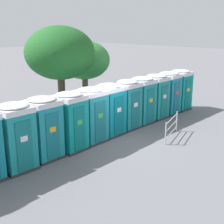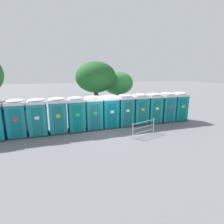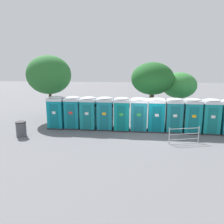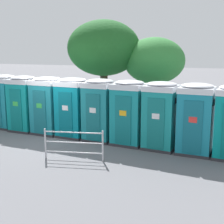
{
  "view_description": "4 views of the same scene",
  "coord_description": "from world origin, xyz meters",
  "px_view_note": "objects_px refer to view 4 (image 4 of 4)",
  "views": [
    {
      "loc": [
        -10.2,
        -9.13,
        5.22
      ],
      "look_at": [
        0.77,
        0.54,
        1.11
      ],
      "focal_mm": 50.0,
      "sensor_mm": 36.0,
      "label": 1
    },
    {
      "loc": [
        -3.69,
        -11.89,
        4.23
      ],
      "look_at": [
        0.82,
        0.54,
        1.21
      ],
      "focal_mm": 28.0,
      "sensor_mm": 36.0,
      "label": 2
    },
    {
      "loc": [
        -0.79,
        -15.65,
        4.67
      ],
      "look_at": [
        -2.69,
        0.59,
        1.39
      ],
      "focal_mm": 35.0,
      "sensor_mm": 36.0,
      "label": 3
    },
    {
      "loc": [
        7.59,
        -10.64,
        3.63
      ],
      "look_at": [
        2.51,
        0.52,
        1.23
      ],
      "focal_mm": 50.0,
      "sensor_mm": 36.0,
      "label": 4
    }
  ],
  "objects_px": {
    "portapotty_5": "(48,105)",
    "portapotty_10": "(196,118)",
    "portapotty_4": "(24,103)",
    "event_barrier": "(74,143)",
    "portapotty_8": "(129,112)",
    "street_tree_1": "(154,61)",
    "portapotty_9": "(161,115)",
    "portapotty_3": "(4,101)",
    "street_tree_2": "(104,49)",
    "portapotty_7": "(100,110)",
    "portapotty_6": "(73,107)"
  },
  "relations": [
    {
      "from": "portapotty_5",
      "to": "portapotty_10",
      "type": "height_order",
      "value": "same"
    },
    {
      "from": "portapotty_5",
      "to": "portapotty_10",
      "type": "bearing_deg",
      "value": -0.97
    },
    {
      "from": "portapotty_8",
      "to": "street_tree_2",
      "type": "height_order",
      "value": "street_tree_2"
    },
    {
      "from": "portapotty_9",
      "to": "portapotty_3",
      "type": "bearing_deg",
      "value": 178.87
    },
    {
      "from": "portapotty_5",
      "to": "portapotty_7",
      "type": "distance_m",
      "value": 2.58
    },
    {
      "from": "street_tree_1",
      "to": "event_barrier",
      "type": "relative_size",
      "value": 2.18
    },
    {
      "from": "portapotty_6",
      "to": "portapotty_10",
      "type": "relative_size",
      "value": 1.0
    },
    {
      "from": "portapotty_6",
      "to": "street_tree_2",
      "type": "distance_m",
      "value": 4.2
    },
    {
      "from": "portapotty_3",
      "to": "portapotty_5",
      "type": "bearing_deg",
      "value": -1.83
    },
    {
      "from": "portapotty_8",
      "to": "event_barrier",
      "type": "relative_size",
      "value": 1.28
    },
    {
      "from": "portapotty_7",
      "to": "event_barrier",
      "type": "bearing_deg",
      "value": -83.94
    },
    {
      "from": "portapotty_7",
      "to": "portapotty_10",
      "type": "bearing_deg",
      "value": -1.66
    },
    {
      "from": "portapotty_7",
      "to": "street_tree_2",
      "type": "distance_m",
      "value": 4.45
    },
    {
      "from": "portapotty_5",
      "to": "portapotty_9",
      "type": "xyz_separation_m",
      "value": [
        5.16,
        -0.07,
        0.0
      ]
    },
    {
      "from": "portapotty_4",
      "to": "portapotty_8",
      "type": "relative_size",
      "value": 1.0
    },
    {
      "from": "portapotty_3",
      "to": "event_barrier",
      "type": "relative_size",
      "value": 1.28
    },
    {
      "from": "portapotty_10",
      "to": "event_barrier",
      "type": "height_order",
      "value": "portapotty_10"
    },
    {
      "from": "portapotty_9",
      "to": "portapotty_10",
      "type": "xyz_separation_m",
      "value": [
        1.29,
        -0.04,
        -0.0
      ]
    },
    {
      "from": "portapotty_10",
      "to": "street_tree_1",
      "type": "height_order",
      "value": "street_tree_1"
    },
    {
      "from": "portapotty_5",
      "to": "street_tree_1",
      "type": "height_order",
      "value": "street_tree_1"
    },
    {
      "from": "portapotty_3",
      "to": "portapotty_9",
      "type": "distance_m",
      "value": 7.74
    },
    {
      "from": "portapotty_9",
      "to": "street_tree_1",
      "type": "xyz_separation_m",
      "value": [
        -1.57,
        4.2,
        1.85
      ]
    },
    {
      "from": "portapotty_5",
      "to": "street_tree_2",
      "type": "relative_size",
      "value": 0.49
    },
    {
      "from": "portapotty_3",
      "to": "street_tree_1",
      "type": "relative_size",
      "value": 0.59
    },
    {
      "from": "portapotty_4",
      "to": "street_tree_2",
      "type": "distance_m",
      "value": 4.87
    },
    {
      "from": "portapotty_8",
      "to": "street_tree_2",
      "type": "bearing_deg",
      "value": 128.74
    },
    {
      "from": "portapotty_3",
      "to": "portapotty_10",
      "type": "bearing_deg",
      "value": -1.22
    },
    {
      "from": "portapotty_3",
      "to": "portapotty_7",
      "type": "height_order",
      "value": "same"
    },
    {
      "from": "portapotty_3",
      "to": "portapotty_8",
      "type": "xyz_separation_m",
      "value": [
        6.45,
        -0.11,
        -0.0
      ]
    },
    {
      "from": "portapotty_8",
      "to": "event_barrier",
      "type": "height_order",
      "value": "portapotty_8"
    },
    {
      "from": "street_tree_1",
      "to": "portapotty_4",
      "type": "bearing_deg",
      "value": -139.57
    },
    {
      "from": "portapotty_7",
      "to": "portapotty_9",
      "type": "height_order",
      "value": "same"
    },
    {
      "from": "portapotty_10",
      "to": "portapotty_7",
      "type": "bearing_deg",
      "value": 178.34
    },
    {
      "from": "street_tree_2",
      "to": "portapotty_4",
      "type": "bearing_deg",
      "value": -125.12
    },
    {
      "from": "portapotty_4",
      "to": "portapotty_9",
      "type": "relative_size",
      "value": 1.0
    },
    {
      "from": "portapotty_4",
      "to": "portapotty_5",
      "type": "distance_m",
      "value": 1.29
    },
    {
      "from": "portapotty_6",
      "to": "street_tree_1",
      "type": "bearing_deg",
      "value": 60.83
    },
    {
      "from": "portapotty_5",
      "to": "portapotty_7",
      "type": "height_order",
      "value": "same"
    },
    {
      "from": "portapotty_4",
      "to": "portapotty_9",
      "type": "bearing_deg",
      "value": -0.36
    },
    {
      "from": "portapotty_5",
      "to": "portapotty_6",
      "type": "xyz_separation_m",
      "value": [
        1.29,
        0.01,
        0.0
      ]
    },
    {
      "from": "portapotty_8",
      "to": "street_tree_1",
      "type": "height_order",
      "value": "street_tree_1"
    },
    {
      "from": "street_tree_1",
      "to": "street_tree_2",
      "type": "bearing_deg",
      "value": -163.58
    },
    {
      "from": "portapotty_5",
      "to": "street_tree_1",
      "type": "distance_m",
      "value": 5.77
    },
    {
      "from": "portapotty_8",
      "to": "street_tree_2",
      "type": "xyz_separation_m",
      "value": [
        -2.75,
        3.43,
        2.48
      ]
    },
    {
      "from": "portapotty_4",
      "to": "portapotty_10",
      "type": "relative_size",
      "value": 1.0
    },
    {
      "from": "street_tree_1",
      "to": "event_barrier",
      "type": "distance_m",
      "value": 7.16
    },
    {
      "from": "portapotty_8",
      "to": "event_barrier",
      "type": "xyz_separation_m",
      "value": [
        -1.02,
        -2.49,
        -0.72
      ]
    },
    {
      "from": "portapotty_9",
      "to": "street_tree_2",
      "type": "height_order",
      "value": "street_tree_2"
    },
    {
      "from": "portapotty_7",
      "to": "street_tree_1",
      "type": "bearing_deg",
      "value": 76.29
    },
    {
      "from": "portapotty_4",
      "to": "portapotty_8",
      "type": "xyz_separation_m",
      "value": [
        5.16,
        0.0,
        -0.0
      ]
    }
  ]
}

